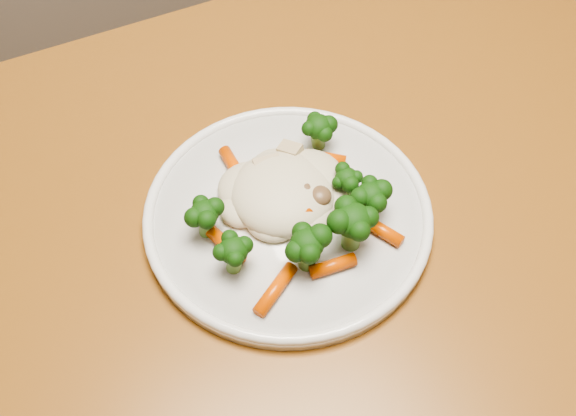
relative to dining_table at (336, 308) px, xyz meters
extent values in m
cube|color=#935A22|center=(0.00, 0.00, 0.08)|extent=(1.22, 0.87, 0.04)
cube|color=#935A22|center=(0.48, 0.37, -0.29)|extent=(0.07, 0.07, 0.71)
cylinder|color=white|center=(-0.03, 0.05, 0.11)|extent=(0.26, 0.26, 0.01)
ellipsoid|color=beige|center=(-0.03, 0.06, 0.14)|extent=(0.11, 0.10, 0.04)
ellipsoid|color=black|center=(-0.10, 0.01, 0.14)|extent=(0.04, 0.04, 0.04)
ellipsoid|color=black|center=(-0.04, -0.01, 0.14)|extent=(0.05, 0.05, 0.04)
ellipsoid|color=black|center=(0.00, 0.00, 0.14)|extent=(0.05, 0.05, 0.05)
ellipsoid|color=black|center=(0.03, 0.02, 0.14)|extent=(0.04, 0.04, 0.04)
ellipsoid|color=black|center=(0.02, 0.05, 0.13)|extent=(0.03, 0.03, 0.03)
ellipsoid|color=black|center=(0.02, 0.11, 0.14)|extent=(0.04, 0.04, 0.04)
ellipsoid|color=black|center=(-0.11, 0.05, 0.14)|extent=(0.04, 0.04, 0.04)
cylinder|color=#EE5805|center=(-0.07, 0.11, 0.12)|extent=(0.02, 0.05, 0.01)
cylinder|color=#EE5805|center=(-0.03, 0.10, 0.12)|extent=(0.03, 0.04, 0.01)
cylinder|color=#EE5805|center=(0.02, 0.09, 0.12)|extent=(0.04, 0.03, 0.01)
cylinder|color=#EE5805|center=(-0.10, 0.03, 0.12)|extent=(0.03, 0.05, 0.01)
cylinder|color=#EE5805|center=(-0.07, -0.03, 0.12)|extent=(0.05, 0.04, 0.01)
cylinder|color=#EE5805|center=(-0.02, -0.02, 0.12)|extent=(0.04, 0.01, 0.01)
cylinder|color=#EE5805|center=(0.03, 0.00, 0.12)|extent=(0.03, 0.04, 0.01)
cylinder|color=#EE5805|center=(-0.02, 0.05, 0.14)|extent=(0.02, 0.04, 0.01)
cylinder|color=#EE5805|center=(-0.05, 0.08, 0.14)|extent=(0.03, 0.04, 0.01)
ellipsoid|color=brown|center=(-0.02, 0.05, 0.14)|extent=(0.02, 0.02, 0.02)
ellipsoid|color=brown|center=(-0.01, 0.04, 0.14)|extent=(0.02, 0.02, 0.02)
ellipsoid|color=brown|center=(-0.05, 0.06, 0.14)|extent=(0.02, 0.02, 0.01)
cube|color=tan|center=(-0.04, 0.09, 0.14)|extent=(0.03, 0.02, 0.01)
cube|color=tan|center=(-0.01, 0.10, 0.14)|extent=(0.03, 0.03, 0.01)
camera|label=1|loc=(-0.17, -0.32, 0.65)|focal=45.00mm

